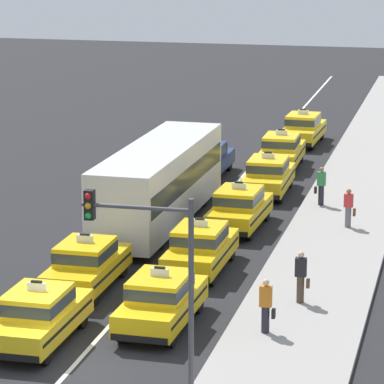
% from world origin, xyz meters
% --- Properties ---
extents(ground_plane, '(160.00, 160.00, 0.00)m').
position_xyz_m(ground_plane, '(0.00, 0.00, 0.00)').
color(ground_plane, '#232326').
extents(lane_stripe_left_right, '(0.14, 80.00, 0.01)m').
position_xyz_m(lane_stripe_left_right, '(0.00, 20.00, 0.00)').
color(lane_stripe_left_right, silver).
rests_on(lane_stripe_left_right, ground).
extents(sidewalk_curb, '(4.00, 90.00, 0.15)m').
position_xyz_m(sidewalk_curb, '(5.60, 15.00, 0.07)').
color(sidewalk_curb, '#9E9993').
rests_on(sidewalk_curb, ground).
extents(taxi_left_nearest, '(1.86, 4.58, 1.96)m').
position_xyz_m(taxi_left_nearest, '(-1.53, 1.44, 0.88)').
color(taxi_left_nearest, black).
rests_on(taxi_left_nearest, ground).
extents(taxi_left_second, '(1.85, 4.57, 1.96)m').
position_xyz_m(taxi_left_second, '(-1.79, 6.57, 0.88)').
color(taxi_left_second, black).
rests_on(taxi_left_second, ground).
extents(bus_left_third, '(2.71, 11.24, 3.22)m').
position_xyz_m(bus_left_third, '(-1.58, 15.10, 1.82)').
color(bus_left_third, black).
rests_on(bus_left_third, ground).
extents(sedan_left_fourth, '(1.81, 4.32, 1.58)m').
position_xyz_m(sedan_left_fourth, '(-1.65, 24.20, 0.85)').
color(sedan_left_fourth, black).
rests_on(sedan_left_fourth, ground).
extents(taxi_right_nearest, '(1.93, 4.60, 1.96)m').
position_xyz_m(taxi_right_nearest, '(1.57, 3.58, 0.88)').
color(taxi_right_nearest, black).
rests_on(taxi_right_nearest, ground).
extents(taxi_right_second, '(1.86, 4.58, 1.96)m').
position_xyz_m(taxi_right_second, '(1.44, 9.39, 0.88)').
color(taxi_right_second, black).
rests_on(taxi_right_second, ground).
extents(taxi_right_third, '(1.97, 4.62, 1.96)m').
position_xyz_m(taxi_right_third, '(1.68, 15.19, 0.88)').
color(taxi_right_third, black).
rests_on(taxi_right_third, ground).
extents(taxi_right_fourth, '(1.88, 4.58, 1.96)m').
position_xyz_m(taxi_right_fourth, '(1.80, 21.22, 0.88)').
color(taxi_right_fourth, black).
rests_on(taxi_right_fourth, ground).
extents(taxi_right_fifth, '(1.88, 4.58, 1.96)m').
position_xyz_m(taxi_right_fifth, '(1.49, 26.82, 0.88)').
color(taxi_right_fifth, black).
rests_on(taxi_right_fifth, ground).
extents(taxi_right_sixth, '(1.97, 4.62, 1.96)m').
position_xyz_m(taxi_right_sixth, '(1.67, 33.01, 0.88)').
color(taxi_right_sixth, black).
rests_on(taxi_right_sixth, ground).
extents(pedestrian_near_crosswalk, '(0.47, 0.24, 1.70)m').
position_xyz_m(pedestrian_near_crosswalk, '(5.42, 6.44, 1.00)').
color(pedestrian_near_crosswalk, '#473828').
rests_on(pedestrian_near_crosswalk, sidewalk_curb).
extents(pedestrian_mid_block, '(0.47, 0.24, 1.65)m').
position_xyz_m(pedestrian_mid_block, '(4.41, 19.25, 0.98)').
color(pedestrian_mid_block, '#23232D').
rests_on(pedestrian_mid_block, sidewalk_curb).
extents(pedestrian_by_storefront, '(0.47, 0.24, 1.56)m').
position_xyz_m(pedestrian_by_storefront, '(5.93, 15.94, 0.93)').
color(pedestrian_by_storefront, slate).
rests_on(pedestrian_by_storefront, sidewalk_curb).
extents(pedestrian_trailing, '(0.47, 0.24, 1.65)m').
position_xyz_m(pedestrian_trailing, '(4.81, 3.49, 0.98)').
color(pedestrian_trailing, '#23232D').
rests_on(pedestrian_trailing, sidewalk_curb).
extents(traffic_light_pole, '(2.87, 0.33, 5.58)m').
position_xyz_m(traffic_light_pole, '(2.89, -2.00, 3.82)').
color(traffic_light_pole, '#47474C').
rests_on(traffic_light_pole, ground).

